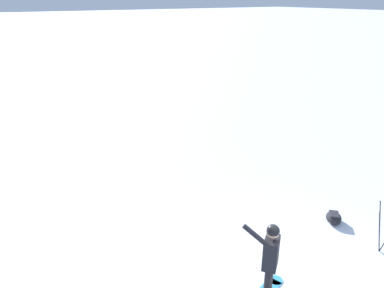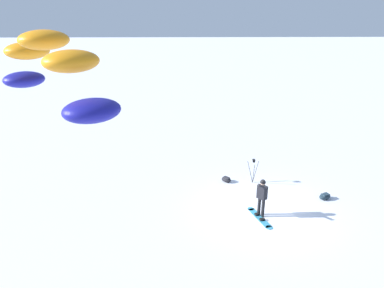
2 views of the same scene
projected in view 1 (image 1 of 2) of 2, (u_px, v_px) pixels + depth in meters
snowboarder at (270, 256)px, 6.89m from camera, size 0.56×0.74×1.77m
gear_bag_large at (334, 217)px, 9.80m from camera, size 0.66×0.66×0.26m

